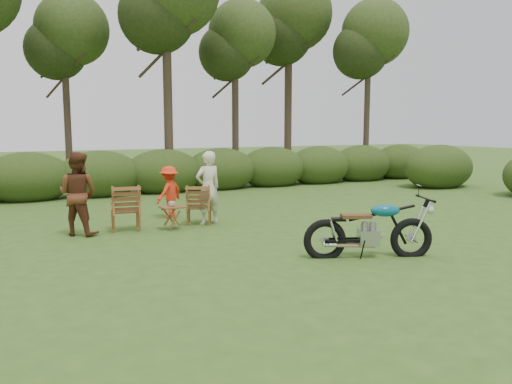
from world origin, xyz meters
name	(u,v)px	position (x,y,z in m)	size (l,w,h in m)	color
ground	(320,256)	(0.00, 0.00, 0.00)	(80.00, 80.00, 0.00)	#32521B
tree_line	(170,75)	(0.50, 9.74, 3.81)	(22.52, 11.62, 8.14)	#352A1D
motorcycle	(368,257)	(0.65, -0.41, 0.00)	(2.00, 0.76, 1.14)	#0E9DBD
lawn_chair_right	(199,224)	(-0.83, 3.48, 0.00)	(0.59, 0.59, 0.85)	brown
lawn_chair_left	(126,230)	(-2.40, 3.54, 0.00)	(0.64, 0.64, 0.93)	#5B3016
side_table	(172,218)	(-1.54, 3.14, 0.24)	(0.46, 0.39, 0.48)	brown
cup	(172,204)	(-1.53, 3.17, 0.53)	(0.13, 0.13, 0.11)	beige
adult_a	(209,224)	(-0.66, 3.34, 0.00)	(0.58, 0.38, 1.59)	beige
adult_b	(80,235)	(-3.32, 3.44, 0.00)	(0.79, 0.62, 1.62)	#5B2D1A
child	(170,218)	(-1.20, 4.43, 0.00)	(0.78, 0.45, 1.20)	red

